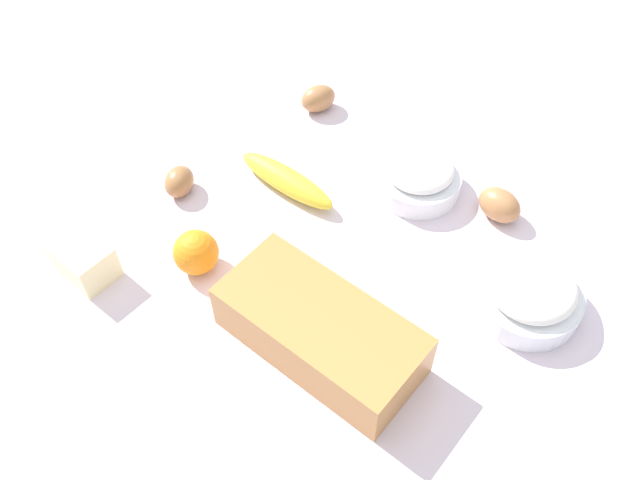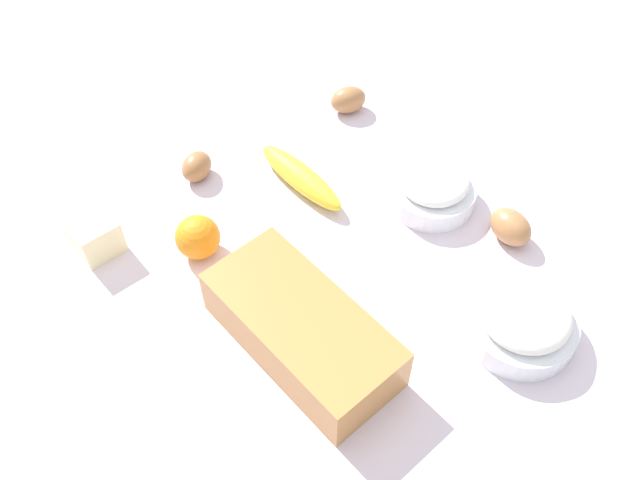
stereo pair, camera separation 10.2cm
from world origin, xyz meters
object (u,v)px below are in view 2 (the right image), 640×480
object	(u,v)px
flour_bowl	(523,321)
butter_block	(91,230)
loaf_pan	(302,329)
banana	(301,177)
egg_beside_bowl	(511,227)
sugar_bowl	(433,188)
egg_loose	(197,166)
egg_near_butter	(348,100)
orange_fruit	(198,237)

from	to	relation	value
flour_bowl	butter_block	world-z (taller)	flour_bowl
loaf_pan	flour_bowl	world-z (taller)	loaf_pan
banana	flour_bowl	bearing A→B (deg)	18.43
egg_beside_bowl	butter_block	bearing A→B (deg)	-117.70
sugar_bowl	egg_loose	size ratio (longest dim) A/B	2.33
sugar_bowl	butter_block	bearing A→B (deg)	-109.24
banana	egg_beside_bowl	distance (m)	0.34
sugar_bowl	banana	xyz separation A→B (m)	(-0.13, -0.17, -0.01)
flour_bowl	egg_beside_bowl	distance (m)	0.18
sugar_bowl	egg_beside_bowl	size ratio (longest dim) A/B	1.94
egg_beside_bowl	egg_loose	bearing A→B (deg)	-133.71
butter_block	egg_near_butter	bearing A→B (deg)	99.63
butter_block	egg_near_butter	distance (m)	0.51
banana	egg_loose	world-z (taller)	egg_loose
orange_fruit	butter_block	bearing A→B (deg)	-124.48
flour_bowl	egg_near_butter	world-z (taller)	flour_bowl
egg_beside_bowl	flour_bowl	bearing A→B (deg)	-33.75
flour_bowl	egg_loose	size ratio (longest dim) A/B	2.55
sugar_bowl	egg_beside_bowl	xyz separation A→B (m)	(0.12, 0.06, -0.01)
butter_block	egg_loose	size ratio (longest dim) A/B	1.50
banana	egg_near_butter	distance (m)	0.21
orange_fruit	egg_near_butter	distance (m)	0.41
loaf_pan	egg_loose	size ratio (longest dim) A/B	5.05
loaf_pan	butter_block	bearing A→B (deg)	-161.10
orange_fruit	egg_near_butter	xyz separation A→B (m)	(-0.18, 0.36, -0.01)
flour_bowl	orange_fruit	distance (m)	0.48
loaf_pan	egg_beside_bowl	distance (m)	0.37
flour_bowl	banana	world-z (taller)	flour_bowl
flour_bowl	orange_fruit	size ratio (longest dim) A/B	2.24
loaf_pan	orange_fruit	size ratio (longest dim) A/B	4.44
loaf_pan	orange_fruit	distance (m)	0.23
egg_near_butter	egg_beside_bowl	size ratio (longest dim) A/B	0.92
loaf_pan	flour_bowl	xyz separation A→B (m)	(0.13, 0.27, -0.01)
butter_block	banana	bearing A→B (deg)	82.56
loaf_pan	sugar_bowl	bearing A→B (deg)	101.13
loaf_pan	banana	distance (m)	0.31
banana	egg_loose	xyz separation A→B (m)	(-0.10, -0.14, 0.00)
orange_fruit	butter_block	distance (m)	0.16
orange_fruit	egg_beside_bowl	world-z (taller)	orange_fruit
sugar_bowl	orange_fruit	bearing A→B (deg)	-102.67
banana	butter_block	distance (m)	0.34
banana	loaf_pan	bearing A→B (deg)	-27.21
sugar_bowl	orange_fruit	distance (m)	0.38
sugar_bowl	egg_near_butter	xyz separation A→B (m)	(-0.26, -0.00, -0.01)
orange_fruit	egg_loose	bearing A→B (deg)	158.98
egg_loose	banana	bearing A→B (deg)	54.15
banana	egg_loose	bearing A→B (deg)	-125.85
sugar_bowl	egg_beside_bowl	bearing A→B (deg)	26.84
loaf_pan	egg_near_butter	size ratio (longest dim) A/B	4.59
sugar_bowl	egg_beside_bowl	distance (m)	0.14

